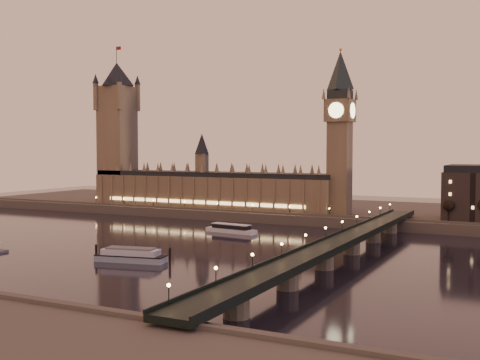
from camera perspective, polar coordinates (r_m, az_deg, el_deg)
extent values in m
plane|color=black|center=(299.59, -7.77, -6.15)|extent=(700.00, 700.00, 0.00)
cube|color=#423D35|center=(433.37, 8.09, -2.91)|extent=(560.00, 130.00, 6.00)
cube|color=brown|center=(420.72, -2.92, -1.15)|extent=(180.00, 26.00, 22.00)
cube|color=black|center=(419.98, -2.92, 0.56)|extent=(180.00, 22.00, 3.20)
cube|color=#FFCC7F|center=(409.57, -3.85, -2.11)|extent=(153.00, 0.25, 2.20)
cube|color=brown|center=(464.51, -11.54, 3.26)|extent=(22.00, 22.00, 88.00)
cone|color=black|center=(467.78, -11.61, 9.76)|extent=(31.68, 31.68, 18.00)
cylinder|color=black|center=(469.79, -11.63, 11.58)|extent=(0.44, 0.44, 12.00)
cube|color=maroon|center=(469.14, -11.42, 12.15)|extent=(4.00, 0.15, 2.50)
cube|color=brown|center=(382.00, 9.42, 1.09)|extent=(13.00, 13.00, 58.00)
cube|color=brown|center=(382.50, 9.46, 6.49)|extent=(16.00, 16.00, 14.00)
cylinder|color=#FFEAA5|center=(374.72, 9.09, 6.56)|extent=(9.60, 0.35, 9.60)
cylinder|color=#FFEAA5|center=(385.02, 8.29, 6.47)|extent=(0.35, 9.60, 9.60)
cube|color=black|center=(383.24, 9.48, 7.98)|extent=(13.00, 13.00, 6.00)
cone|color=black|center=(384.83, 9.50, 10.20)|extent=(17.68, 17.68, 24.00)
sphere|color=gold|center=(386.68, 9.51, 12.12)|extent=(2.00, 2.00, 2.00)
cube|color=black|center=(258.04, 9.37, -5.86)|extent=(13.00, 260.00, 2.00)
cube|color=black|center=(259.74, 8.05, -5.45)|extent=(0.60, 260.00, 1.00)
cube|color=black|center=(256.02, 10.73, -5.60)|extent=(0.60, 260.00, 1.00)
cylinder|color=black|center=(357.22, 19.33, -3.09)|extent=(0.70, 0.70, 9.29)
sphere|color=black|center=(356.75, 19.35, -2.31)|extent=(6.20, 6.20, 6.20)
cube|color=silver|center=(340.36, -0.85, -4.83)|extent=(31.92, 10.95, 2.29)
cube|color=black|center=(340.05, -0.85, -4.44)|extent=(23.70, 8.64, 2.29)
cube|color=silver|center=(339.88, -0.85, -4.22)|extent=(24.35, 8.99, 0.42)
cube|color=#8799AB|center=(258.67, -10.30, -7.36)|extent=(31.19, 14.26, 2.45)
cube|color=black|center=(258.41, -10.31, -7.05)|extent=(31.19, 14.26, 0.47)
cube|color=silver|center=(258.16, -10.31, -6.73)|extent=(25.47, 12.22, 2.45)
cube|color=#595B5E|center=(257.90, -10.31, -6.39)|extent=(21.59, 10.56, 0.66)
cylinder|color=black|center=(266.77, -13.48, -6.65)|extent=(1.03, 1.03, 6.40)
cylinder|color=black|center=(252.35, -6.67, -7.14)|extent=(1.03, 1.03, 6.40)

